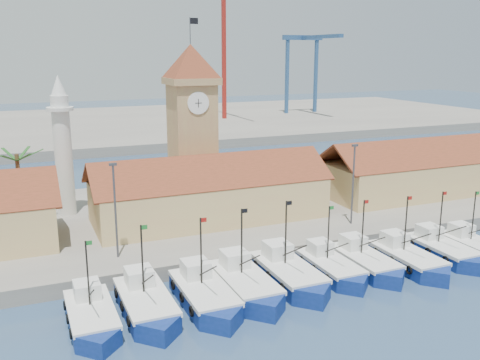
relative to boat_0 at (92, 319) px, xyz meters
name	(u,v)px	position (x,y,z in m)	size (l,w,h in m)	color
ground	(291,303)	(15.75, -2.18, -0.72)	(400.00, 400.00, 0.00)	navy
quay	(199,215)	(15.75, 21.82, 0.03)	(140.00, 32.00, 1.50)	gray
terminal	(97,126)	(15.75, 107.82, 0.28)	(240.00, 80.00, 2.00)	gray
boat_0	(92,319)	(0.00, 0.00, 0.00)	(3.38, 9.26, 7.00)	navy
boat_1	(147,306)	(4.25, 0.31, 0.06)	(3.67, 10.05, 7.61)	navy
boat_2	(205,297)	(9.03, 0.00, 0.07)	(3.71, 10.18, 7.70)	navy
boat_3	(246,286)	(12.90, 0.60, 0.09)	(3.79, 10.38, 7.86)	navy
boat_4	(290,276)	(17.37, 1.04, 0.10)	(3.83, 10.49, 7.94)	navy
boat_5	(332,269)	(21.82, 1.16, -0.01)	(3.34, 9.14, 6.92)	navy
boat_6	(366,263)	(25.51, 0.96, 0.01)	(3.45, 9.44, 7.14)	navy
boat_7	(409,261)	(29.73, -0.08, 0.03)	(3.54, 9.69, 7.33)	navy
boat_8	(444,252)	(34.57, 0.50, 0.02)	(3.45, 9.46, 7.16)	navy
boat_9	(477,249)	(38.29, -0.08, -0.01)	(3.34, 9.14, 6.92)	navy
hall_center	(209,198)	(15.75, 17.82, 3.26)	(27.04, 10.13, 7.61)	tan
hall_right	(429,174)	(47.75, 17.82, 3.26)	(31.20, 10.13, 7.61)	tan
clock_tower	(192,122)	(15.75, 23.81, 11.24)	(5.80, 5.80, 22.70)	tan
minaret	(63,146)	(0.75, 25.82, 9.00)	(3.00, 3.00, 16.30)	silver
palm_tree	(19,183)	(-4.25, 23.82, 5.52)	(5.60, 5.03, 8.39)	brown
lamp_posts	(240,193)	(16.25, 9.82, 5.75)	(80.70, 0.25, 9.03)	#3F3F44
crane_red_right	(225,26)	(50.42, 101.58, 26.42)	(1.00, 32.06, 45.42)	maroon
gantry	(308,53)	(77.75, 104.47, 19.32)	(13.00, 22.00, 23.20)	#2A5081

